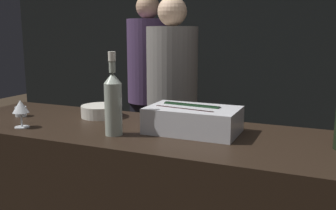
{
  "coord_description": "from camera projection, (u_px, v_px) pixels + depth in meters",
  "views": [
    {
      "loc": [
        0.68,
        -1.21,
        1.42
      ],
      "look_at": [
        0.0,
        0.37,
        1.09
      ],
      "focal_mm": 40.0,
      "sensor_mm": 36.0,
      "label": 1
    }
  ],
  "objects": [
    {
      "name": "wall_back_chalkboard",
      "position": [
        260.0,
        36.0,
        3.88
      ],
      "size": [
        6.4,
        0.06,
        2.8
      ],
      "color": "black",
      "rests_on": "ground_plane"
    },
    {
      "name": "ice_bin_with_bottles",
      "position": [
        192.0,
        119.0,
        1.72
      ],
      "size": [
        0.42,
        0.26,
        0.13
      ],
      "color": "silver",
      "rests_on": "bar_counter"
    },
    {
      "name": "bowl_white",
      "position": [
        101.0,
        111.0,
        2.05
      ],
      "size": [
        0.21,
        0.21,
        0.06
      ],
      "color": "silver",
      "rests_on": "bar_counter"
    },
    {
      "name": "wine_glass",
      "position": [
        21.0,
        108.0,
        1.8
      ],
      "size": [
        0.08,
        0.08,
        0.14
      ],
      "color": "silver",
      "rests_on": "bar_counter"
    },
    {
      "name": "candle_votive",
      "position": [
        21.0,
        111.0,
        2.06
      ],
      "size": [
        0.06,
        0.06,
        0.05
      ],
      "color": "silver",
      "rests_on": "bar_counter"
    },
    {
      "name": "white_wine_bottle",
      "position": [
        113.0,
        101.0,
        1.66
      ],
      "size": [
        0.08,
        0.08,
        0.37
      ],
      "color": "#9EA899",
      "rests_on": "bar_counter"
    },
    {
      "name": "person_in_hoodie",
      "position": [
        172.0,
        101.0,
        2.77
      ],
      "size": [
        0.37,
        0.37,
        1.68
      ],
      "rotation": [
        0.0,
        0.0,
        2.57
      ],
      "color": "black",
      "rests_on": "ground_plane"
    },
    {
      "name": "person_blond_tee",
      "position": [
        149.0,
        83.0,
        3.4
      ],
      "size": [
        0.38,
        0.38,
        1.76
      ],
      "rotation": [
        0.0,
        0.0,
        0.18
      ],
      "color": "black",
      "rests_on": "ground_plane"
    }
  ]
}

